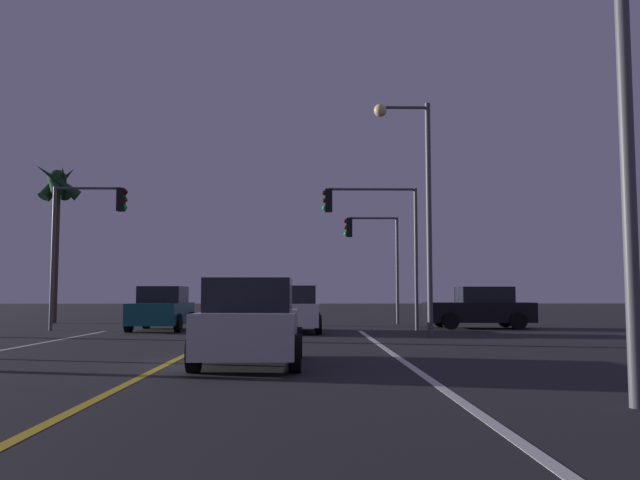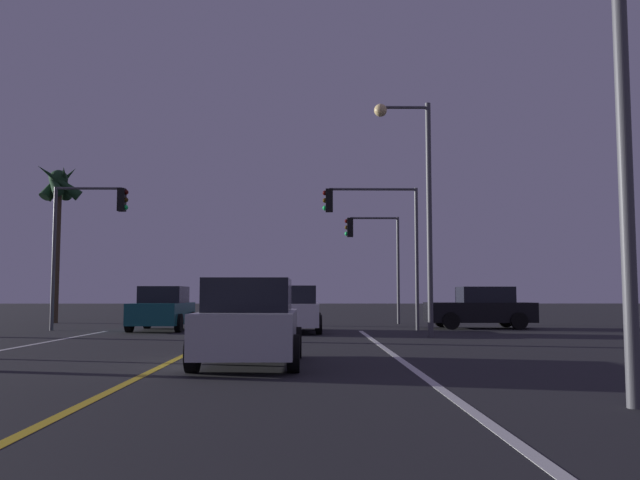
{
  "view_description": "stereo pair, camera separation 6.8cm",
  "coord_description": "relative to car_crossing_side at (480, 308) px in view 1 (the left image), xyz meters",
  "views": [
    {
      "loc": [
        2.8,
        -0.24,
        1.4
      ],
      "look_at": [
        3.18,
        19.43,
        3.0
      ],
      "focal_mm": 37.41,
      "sensor_mm": 36.0,
      "label": 1
    },
    {
      "loc": [
        2.87,
        -0.24,
        1.4
      ],
      "look_at": [
        3.18,
        19.43,
        3.0
      ],
      "focal_mm": 37.41,
      "sensor_mm": 36.0,
      "label": 2
    }
  ],
  "objects": [
    {
      "name": "lane_edge_right",
      "position": [
        -5.06,
        -17.4,
        -0.82
      ],
      "size": [
        0.16,
        31.22,
        0.01
      ],
      "primitive_type": "cube",
      "color": "silver",
      "rests_on": "ground"
    },
    {
      "name": "lane_center_divider",
      "position": [
        -9.87,
        -17.4,
        -0.82
      ],
      "size": [
        0.16,
        31.22,
        0.01
      ],
      "primitive_type": "cube",
      "color": "gold",
      "rests_on": "ground"
    },
    {
      "name": "car_crossing_side",
      "position": [
        0.0,
        0.0,
        0.0
      ],
      "size": [
        4.3,
        2.02,
        1.7
      ],
      "rotation": [
        0.0,
        0.0,
        3.14
      ],
      "color": "black",
      "rests_on": "ground"
    },
    {
      "name": "car_ahead_far",
      "position": [
        -7.58,
        -2.65,
        0.0
      ],
      "size": [
        2.02,
        4.3,
        1.7
      ],
      "rotation": [
        0.0,
        0.0,
        1.57
      ],
      "color": "black",
      "rests_on": "ground"
    },
    {
      "name": "car_lead_same_lane",
      "position": [
        -8.19,
        -13.94,
        0.0
      ],
      "size": [
        2.02,
        4.3,
        1.7
      ],
      "rotation": [
        0.0,
        0.0,
        1.57
      ],
      "color": "black",
      "rests_on": "ground"
    },
    {
      "name": "car_oncoming",
      "position": [
        -12.7,
        -1.2,
        0.0
      ],
      "size": [
        2.02,
        4.3,
        1.7
      ],
      "rotation": [
        0.0,
        0.0,
        -1.57
      ],
      "color": "black",
      "rests_on": "ground"
    },
    {
      "name": "traffic_light_near_right",
      "position": [
        -4.57,
        -1.29,
        3.34
      ],
      "size": [
        3.76,
        0.36,
        5.57
      ],
      "rotation": [
        0.0,
        0.0,
        3.14
      ],
      "color": "#4C4C51",
      "rests_on": "ground"
    },
    {
      "name": "traffic_light_near_left",
      "position": [
        -15.61,
        -1.29,
        3.3
      ],
      "size": [
        2.9,
        0.36,
        5.58
      ],
      "color": "#4C4C51",
      "rests_on": "ground"
    },
    {
      "name": "traffic_light_far_right",
      "position": [
        -4.03,
        4.21,
        2.93
      ],
      "size": [
        2.6,
        0.36,
        5.06
      ],
      "rotation": [
        0.0,
        0.0,
        3.14
      ],
      "color": "#4C4C51",
      "rests_on": "ground"
    },
    {
      "name": "street_lamp_right_far",
      "position": [
        -3.43,
        -5.26,
        4.15
      ],
      "size": [
        1.91,
        0.44,
        7.83
      ],
      "rotation": [
        0.0,
        0.0,
        3.14
      ],
      "color": "#4C4C51",
      "rests_on": "ground"
    },
    {
      "name": "palm_tree_left_far",
      "position": [
        -19.44,
        5.53,
        5.48
      ],
      "size": [
        2.32,
        2.02,
        7.89
      ],
      "color": "#473826",
      "rests_on": "ground"
    }
  ]
}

